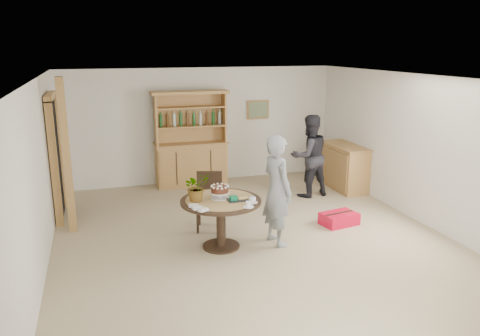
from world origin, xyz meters
name	(u,v)px	position (x,y,z in m)	size (l,w,h in m)	color
ground	(252,239)	(0.00, 0.00, 0.00)	(7.00, 7.00, 0.00)	tan
room_shell	(253,130)	(0.00, 0.01, 1.74)	(6.04, 7.04, 2.52)	white
doorway	(55,156)	(-2.93, 2.00, 1.11)	(0.13, 1.10, 2.18)	black
pine_post	(67,157)	(-2.70, 1.20, 1.25)	(0.12, 0.12, 2.50)	#B6834C
hutch	(191,154)	(-0.30, 3.24, 0.69)	(1.62, 0.54, 2.04)	#B3874B
sideboard	(345,167)	(2.74, 2.00, 0.47)	(0.54, 1.26, 0.94)	#B3874B
dining_table	(221,209)	(-0.54, -0.14, 0.60)	(1.20, 1.20, 0.76)	black
dining_chair	(209,197)	(-0.52, 0.69, 0.54)	(0.52, 0.52, 0.95)	black
birthday_cake	(220,190)	(-0.54, -0.09, 0.88)	(0.30, 0.30, 0.20)	white
flower_vase	(196,187)	(-0.89, -0.09, 0.97)	(0.38, 0.33, 0.42)	#3F7233
gift_tray	(237,199)	(-0.33, -0.26, 0.79)	(0.30, 0.20, 0.08)	black
coffee_cup_a	(253,200)	(-0.14, -0.42, 0.80)	(0.15, 0.15, 0.09)	white
coffee_cup_b	(248,205)	(-0.26, -0.59, 0.79)	(0.15, 0.15, 0.08)	white
napkins	(198,208)	(-0.95, -0.45, 0.77)	(0.24, 0.33, 0.03)	white
teen_boy	(277,190)	(0.31, -0.24, 0.85)	(0.62, 0.41, 1.70)	gray
adult_person	(309,156)	(1.79, 1.76, 0.83)	(0.80, 0.63, 1.65)	black
red_suitcase	(339,219)	(1.62, 0.16, 0.10)	(0.66, 0.50, 0.21)	red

